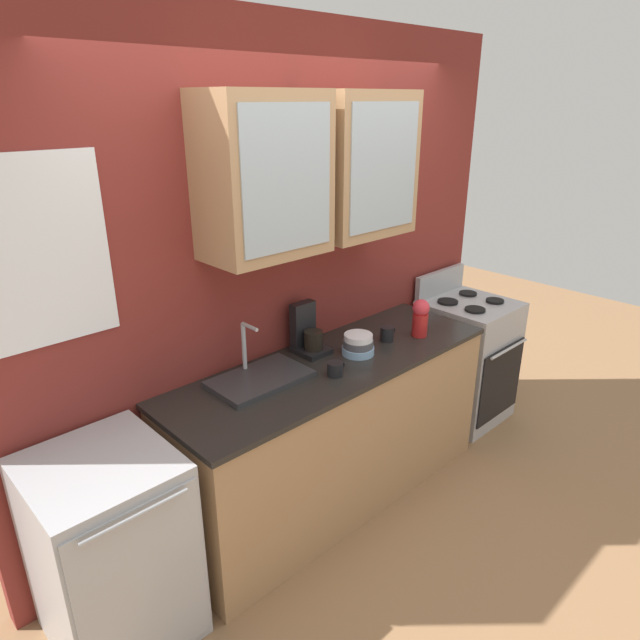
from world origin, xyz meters
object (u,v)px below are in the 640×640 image
Objects in this scene: bowl_stack at (358,345)px; cup_near_sink at (335,369)px; dishwasher at (112,551)px; coffee_maker at (308,334)px; vase at (420,317)px; cup_near_bowls at (387,334)px; sink_faucet at (260,377)px; stove_range at (465,359)px.

bowl_stack is 0.30m from cup_near_sink.
coffee_maker is at bearing 8.69° from dishwasher.
vase is 2.04× the size of cup_near_bowls.
sink_faucet is 0.40m from cup_near_sink.
dishwasher is at bearing 174.40° from cup_near_sink.
cup_near_bowls is (-0.97, -0.02, 0.50)m from stove_range.
coffee_maker is at bearing 128.81° from bowl_stack.
coffee_maker is (-0.18, 0.23, 0.05)m from bowl_stack.
bowl_stack is 0.27m from cup_near_bowls.
stove_range is 1.20× the size of dishwasher.
coffee_maker is at bearing 13.50° from sink_faucet.
cup_near_sink is (-0.76, -0.02, -0.09)m from vase.
vase is at bearing 1.36° from cup_near_sink.
stove_range is at bearing -3.01° from sink_faucet.
vase is (-0.76, -0.11, 0.58)m from stove_range.
sink_faucet is 2.16× the size of vase.
vase is 0.24m from cup_near_bowls.
bowl_stack is (-1.23, -0.03, 0.51)m from stove_range.
stove_range is 9.41× the size of cup_near_sink.
stove_range is 1.34m from bowl_stack.
vase is (0.47, -0.08, 0.07)m from bowl_stack.
coffee_maker reaches higher than cup_near_sink.
bowl_stack is at bearing 170.18° from vase.
cup_near_bowls is 0.51m from coffee_maker.
vase is at bearing -25.34° from coffee_maker.
stove_range is at bearing -8.10° from coffee_maker.
stove_range is 9.43× the size of cup_near_bowls.
cup_near_bowls is (0.55, 0.11, 0.01)m from cup_near_sink.
sink_faucet is 0.89m from cup_near_bowls.
bowl_stack is 1.60× the size of cup_near_sink.
bowl_stack is 0.20× the size of dishwasher.
dishwasher is 1.48m from coffee_maker.
sink_faucet is 0.63m from bowl_stack.
bowl_stack is 0.30m from coffee_maker.
cup_near_sink is 1.00× the size of cup_near_bowls.
sink_faucet is at bearing 176.99° from stove_range.
cup_near_bowls is (-0.20, 0.09, -0.08)m from vase.
cup_near_bowls is at bearing -25.97° from coffee_maker.
cup_near_sink is at bearing -178.64° from vase.
coffee_maker is (-0.66, 0.31, -0.02)m from vase.
sink_faucet is at bearing 168.61° from bowl_stack.
bowl_stack is at bearing -178.75° from stove_range.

